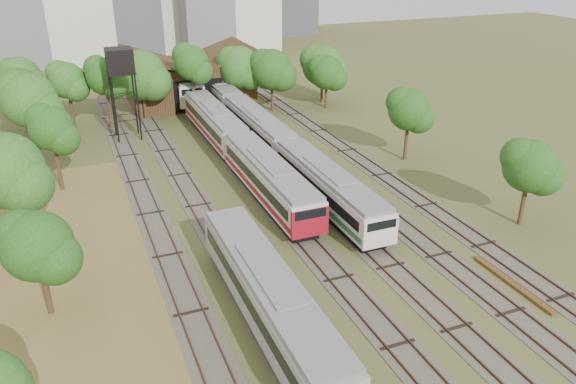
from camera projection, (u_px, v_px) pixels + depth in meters
name	position (u px, v px, depth m)	size (l,w,h in m)	color
ground	(463.00, 373.00, 29.33)	(240.00, 240.00, 0.00)	#475123
dry_grass_patch	(91.00, 365.00, 29.89)	(14.00, 60.00, 0.04)	brown
tracks	(278.00, 192.00, 50.17)	(24.60, 80.00, 0.19)	#4C473D
railcar_red_set	(239.00, 148.00, 55.14)	(2.95, 34.58, 3.65)	black
railcar_green_set	(258.00, 128.00, 61.25)	(2.80, 52.08, 3.45)	black
railcar_rear	(179.00, 84.00, 78.03)	(3.30, 16.08, 4.09)	black
old_grey_coach	(269.00, 298.00, 32.15)	(2.91, 18.00, 3.59)	black
water_tower	(120.00, 63.00, 60.32)	(2.90, 2.90, 10.05)	black
rail_pile_far	(512.00, 284.00, 36.72)	(0.44, 7.12, 0.23)	brown
maintenance_shed	(189.00, 81.00, 76.68)	(16.45, 11.55, 7.58)	#382314
tree_band_left	(21.00, 151.00, 44.54)	(7.92, 72.19, 8.93)	#382616
tree_band_far	(210.00, 71.00, 70.35)	(37.09, 8.38, 8.90)	#382616
tree_band_right	(395.00, 104.00, 58.49)	(5.19, 40.44, 7.34)	#382616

